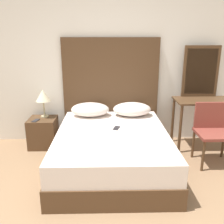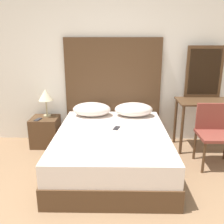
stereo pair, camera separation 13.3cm
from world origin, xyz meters
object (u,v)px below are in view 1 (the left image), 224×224
at_px(bed, 112,150).
at_px(phone_on_nightstand, 36,120).
at_px(table_lamp, 43,96).
at_px(vanity_desk, 202,109).
at_px(chair, 214,128).
at_px(phone_on_bed, 116,128).
at_px(nightstand, 43,132).

relative_size(bed, phone_on_nightstand, 11.77).
relative_size(bed, table_lamp, 4.19).
xyz_separation_m(bed, vanity_desk, (1.45, 0.66, 0.39)).
xyz_separation_m(bed, chair, (1.44, 0.15, 0.25)).
bearing_deg(phone_on_nightstand, bed, -27.72).
bearing_deg(chair, phone_on_nightstand, 169.80).
xyz_separation_m(table_lamp, chair, (2.54, -0.67, -0.32)).
bearing_deg(chair, vanity_desk, 88.59).
height_order(vanity_desk, chair, chair).
bearing_deg(table_lamp, vanity_desk, -3.67).
distance_m(phone_on_bed, table_lamp, 1.38).
height_order(nightstand, table_lamp, table_lamp).
height_order(bed, vanity_desk, vanity_desk).
xyz_separation_m(nightstand, phone_on_nightstand, (-0.07, -0.11, 0.24)).
distance_m(nightstand, table_lamp, 0.60).
relative_size(nightstand, table_lamp, 1.05).
xyz_separation_m(bed, phone_on_nightstand, (-1.19, 0.63, 0.22)).
xyz_separation_m(phone_on_bed, chair, (1.38, 0.02, -0.02)).
relative_size(table_lamp, phone_on_nightstand, 2.81).
bearing_deg(bed, phone_on_nightstand, 152.28).
xyz_separation_m(table_lamp, phone_on_nightstand, (-0.10, -0.19, -0.35)).
distance_m(phone_on_bed, phone_on_nightstand, 1.35).
height_order(phone_on_bed, vanity_desk, vanity_desk).
bearing_deg(nightstand, chair, -12.78).
xyz_separation_m(bed, phone_on_bed, (0.06, 0.13, 0.27)).
height_order(bed, table_lamp, table_lamp).
bearing_deg(chair, nightstand, 167.22).
bearing_deg(phone_on_nightstand, nightstand, 55.01).
bearing_deg(table_lamp, nightstand, -105.10).
height_order(bed, phone_on_bed, phone_on_bed).
bearing_deg(bed, nightstand, 146.72).
xyz_separation_m(phone_on_bed, table_lamp, (-1.16, 0.69, 0.30)).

